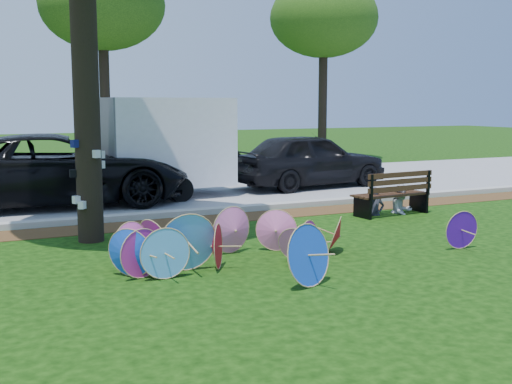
# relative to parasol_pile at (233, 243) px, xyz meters

# --- Properties ---
(ground) EXTENTS (90.00, 90.00, 0.00)m
(ground) POSITION_rel_parasol_pile_xyz_m (0.44, -0.77, -0.36)
(ground) COLOR black
(ground) RESTS_ON ground
(mulch_strip) EXTENTS (90.00, 1.00, 0.01)m
(mulch_strip) POSITION_rel_parasol_pile_xyz_m (0.44, 3.73, -0.36)
(mulch_strip) COLOR #472D16
(mulch_strip) RESTS_ON ground
(curb) EXTENTS (90.00, 0.30, 0.12)m
(curb) POSITION_rel_parasol_pile_xyz_m (0.44, 4.43, -0.30)
(curb) COLOR #B7B5AD
(curb) RESTS_ON ground
(street) EXTENTS (90.00, 8.00, 0.01)m
(street) POSITION_rel_parasol_pile_xyz_m (0.44, 8.58, -0.36)
(street) COLOR gray
(street) RESTS_ON ground
(parasol_pile) EXTENTS (6.02, 2.59, 0.87)m
(parasol_pile) POSITION_rel_parasol_pile_xyz_m (0.00, 0.00, 0.00)
(parasol_pile) COLOR pink
(parasol_pile) RESTS_ON ground
(black_van) EXTENTS (6.20, 3.18, 1.67)m
(black_van) POSITION_rel_parasol_pile_xyz_m (-1.51, 6.95, 0.47)
(black_van) COLOR black
(black_van) RESTS_ON ground
(dark_pickup) EXTENTS (4.72, 2.30, 1.55)m
(dark_pickup) POSITION_rel_parasol_pile_xyz_m (5.42, 7.36, 0.41)
(dark_pickup) COLOR black
(dark_pickup) RESTS_ON ground
(cargo_trailer) EXTENTS (3.34, 2.31, 2.81)m
(cargo_trailer) POSITION_rel_parasol_pile_xyz_m (1.16, 7.29, 1.04)
(cargo_trailer) COLOR white
(cargo_trailer) RESTS_ON ground
(park_bench) EXTENTS (1.84, 0.84, 0.93)m
(park_bench) POSITION_rel_parasol_pile_xyz_m (4.79, 2.72, 0.10)
(park_bench) COLOR black
(park_bench) RESTS_ON ground
(person_left) EXTENTS (0.46, 0.34, 1.17)m
(person_left) POSITION_rel_parasol_pile_xyz_m (4.44, 2.77, 0.22)
(person_left) COLOR #333545
(person_left) RESTS_ON ground
(person_right) EXTENTS (0.65, 0.54, 1.21)m
(person_right) POSITION_rel_parasol_pile_xyz_m (5.14, 2.77, 0.24)
(person_right) COLOR silver
(person_right) RESTS_ON ground
(bg_trees) EXTENTS (19.86, 4.80, 7.40)m
(bg_trees) POSITION_rel_parasol_pile_xyz_m (2.04, 14.63, 5.40)
(bg_trees) COLOR black
(bg_trees) RESTS_ON ground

